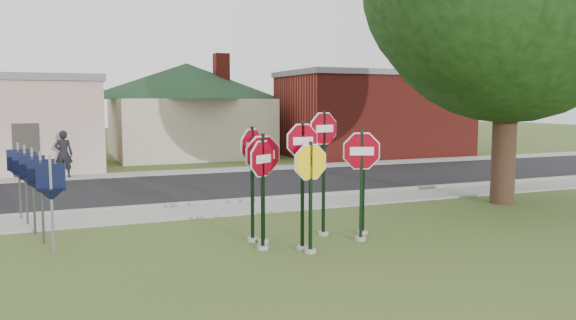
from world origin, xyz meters
name	(u,v)px	position (x,y,z in m)	size (l,w,h in m)	color
ground	(332,259)	(0.00, 0.00, 0.00)	(120.00, 120.00, 0.00)	#3D5921
sidewalk_near	(245,208)	(0.00, 5.50, 0.03)	(60.00, 1.60, 0.06)	gray
road	(206,187)	(0.00, 10.00, 0.02)	(60.00, 7.00, 0.04)	black
sidewalk_far	(181,172)	(0.00, 14.30, 0.03)	(60.00, 1.60, 0.06)	gray
curb	(234,201)	(0.00, 6.50, 0.07)	(60.00, 0.20, 0.14)	gray
stop_sign_center	(302,168)	(-0.26, 0.86, 1.69)	(0.98, 0.24, 2.74)	gray
stop_sign_yellow	(311,183)	(-0.20, 0.58, 1.42)	(1.01, 0.24, 2.36)	gray
stop_sign_left	(263,179)	(-1.00, 1.20, 1.48)	(0.88, 0.59, 2.41)	gray
stop_sign_right	(361,169)	(1.24, 1.09, 1.59)	(1.08, 0.39, 2.55)	gray
stop_sign_back_right	(324,155)	(0.71, 1.86, 1.85)	(1.01, 0.24, 2.95)	gray
stop_sign_back_left	(263,172)	(-0.81, 1.69, 1.55)	(1.14, 0.24, 2.49)	gray
stop_sign_far_right	(363,169)	(1.60, 1.62, 1.52)	(0.38, 1.00, 2.47)	gray
stop_sign_far_left	(252,168)	(-0.97, 1.93, 1.61)	(0.86, 0.57, 2.61)	gray
route_sign_row	(33,182)	(-5.40, 4.50, 1.22)	(1.43, 4.63, 2.00)	#59595E
building_house	(187,91)	(2.00, 22.00, 3.65)	(11.60, 11.60, 6.20)	beige
building_brick	(373,113)	(12.00, 18.50, 2.40)	(10.20, 6.20, 4.75)	maroon
bg_tree_right	(437,68)	(22.00, 26.00, 5.58)	(5.60, 5.60, 8.40)	#302015
pedestrian	(64,154)	(-4.64, 14.39, 0.99)	(0.68, 0.45, 1.87)	black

